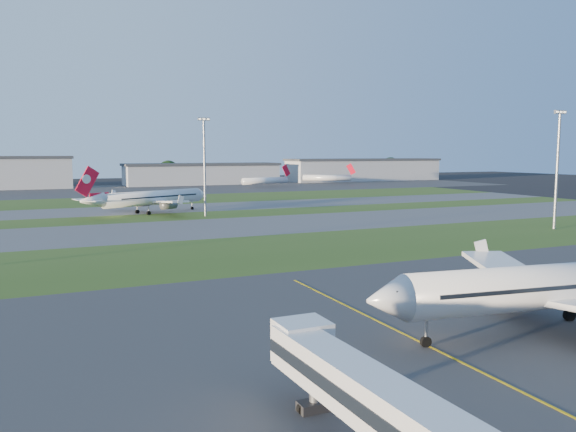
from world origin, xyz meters
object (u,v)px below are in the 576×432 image
mini_jet_far (327,178)px  light_mast_centre (204,160)px  jet_bridge (413,427)px  mini_jet_near (266,181)px  airliner_parked (565,286)px  airliner_taxiing (153,198)px  light_mast_east (557,162)px

mini_jet_far → light_mast_centre: (-103.17, -124.90, 11.53)m
jet_bridge → mini_jet_near: (85.78, 232.53, -0.73)m
airliner_parked → mini_jet_far: size_ratio=1.63×
airliner_parked → airliner_taxiing: size_ratio=1.12×
airliner_parked → light_mast_centre: size_ratio=1.55×
airliner_parked → light_mast_east: size_ratio=1.55×
airliner_taxiing → mini_jet_far: size_ratio=1.46×
airliner_parked → mini_jet_near: (57.03, 216.88, -1.11)m
airliner_parked → mini_jet_near: size_ratio=1.42×
mini_jet_far → light_mast_east: bearing=-67.6°
jet_bridge → light_mast_east: size_ratio=1.04×
airliner_taxiing → jet_bridge: bearing=59.8°
airliner_taxiing → mini_jet_far: 160.48m
light_mast_centre → mini_jet_near: bearing=60.8°
jet_bridge → airliner_taxiing: size_ratio=0.75×
airliner_taxiing → mini_jet_far: (114.56, 112.37, -0.93)m
light_mast_east → mini_jet_far: bearing=77.5°
airliner_parked → light_mast_centre: (-3.94, 107.58, 10.42)m
airliner_taxiing → light_mast_east: size_ratio=1.39×
mini_jet_far → light_mast_east: (-40.17, -180.90, 11.53)m
jet_bridge → airliner_taxiing: airliner_taxiing is taller
airliner_parked → mini_jet_far: (99.22, 232.49, -1.11)m
airliner_parked → airliner_taxiing: bearing=105.0°
airliner_parked → mini_jet_far: 252.78m
jet_bridge → airliner_parked: airliner_parked is taller
airliner_taxiing → light_mast_east: bearing=112.8°
airliner_parked → jet_bridge: bearing=-143.7°
mini_jet_near → jet_bridge: bearing=-124.7°
jet_bridge → light_mast_centre: size_ratio=1.04×
light_mast_centre → light_mast_east: size_ratio=1.00×
airliner_taxiing → mini_jet_near: 120.84m
airliner_taxiing → airliner_parked: bearing=72.7°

